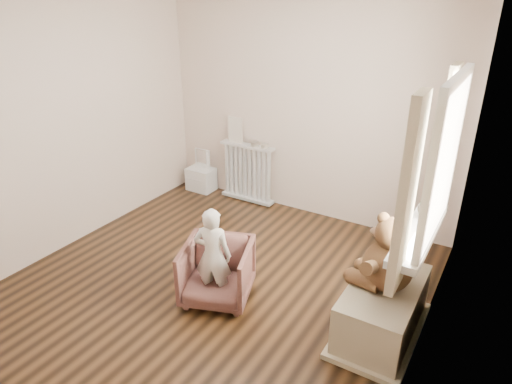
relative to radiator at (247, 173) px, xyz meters
The scene contains 19 objects.
floor 1.87m from the radiator, 66.96° to the right, with size 3.60×3.60×0.01m, color black.
back_wall 1.16m from the radiator, ahead, with size 3.60×0.02×2.60m, color beige.
front_wall 3.67m from the radiator, 78.40° to the right, with size 3.60×0.02×2.60m, color beige.
left_wall 2.20m from the radiator, 122.87° to the right, with size 0.02×3.60×2.60m, color beige.
right_wall 3.16m from the radiator, 33.75° to the right, with size 0.02×3.60×2.60m, color beige.
window 3.03m from the radiator, 29.15° to the right, with size 0.03×0.90×1.10m, color white.
window_sill 2.80m from the radiator, 30.06° to the right, with size 0.22×1.10×0.06m, color silver.
curtain_left 3.22m from the radiator, 39.51° to the right, with size 0.06×0.26×1.30m, color tan.
curtain_right 2.69m from the radiator, 18.91° to the right, with size 0.06×0.26×1.30m, color tan.
radiator is the anchor object (origin of this frame).
paper_doll 0.56m from the radiator, behind, with size 0.20×0.02×0.33m, color beige.
tin_a 0.42m from the radiator, ahead, with size 0.10×0.10×0.06m, color #A59E8C.
tin_b 0.47m from the radiator, ahead, with size 0.09×0.09×0.05m, color #A59E8C.
toy_vanity 0.74m from the radiator, behind, with size 0.36×0.26×0.57m, color silver.
armchair 2.06m from the radiator, 65.63° to the right, with size 0.58×0.60×0.54m, color brown.
child 2.10m from the radiator, 66.19° to the right, with size 0.33×0.21×0.89m, color white.
toy_bench 2.73m from the radiator, 35.01° to the right, with size 0.51×0.96×0.45m, color #B8AD89.
teddy_bear 2.75m from the radiator, 35.40° to the right, with size 0.50×0.38×0.61m, color #3C2513, non-canonical shape.
plush_cat 2.70m from the radiator, 25.56° to the right, with size 0.14×0.23×0.20m, color #686357, non-canonical shape.
Camera 1 is at (2.15, -2.89, 2.57)m, focal length 32.00 mm.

